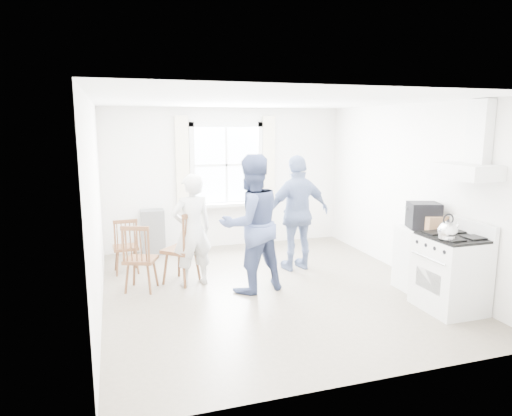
{
  "coord_description": "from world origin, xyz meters",
  "views": [
    {
      "loc": [
        -2.03,
        -5.79,
        2.3
      ],
      "look_at": [
        -0.14,
        0.2,
        1.14
      ],
      "focal_mm": 32.0,
      "sensor_mm": 36.0,
      "label": 1
    }
  ],
  "objects_px": {
    "low_cabinet": "(419,259)",
    "stereo_stack": "(424,215)",
    "windsor_chair_a": "(126,240)",
    "windsor_chair_c": "(187,240)",
    "windsor_chair_b": "(138,251)",
    "person_left": "(192,230)",
    "gas_stove": "(451,272)",
    "person_right": "(298,213)",
    "person_mid": "(251,224)"
  },
  "relations": [
    {
      "from": "low_cabinet",
      "to": "stereo_stack",
      "type": "height_order",
      "value": "stereo_stack"
    },
    {
      "from": "windsor_chair_a",
      "to": "windsor_chair_c",
      "type": "bearing_deg",
      "value": -39.85
    },
    {
      "from": "low_cabinet",
      "to": "windsor_chair_c",
      "type": "xyz_separation_m",
      "value": [
        -3.04,
        1.24,
        0.21
      ]
    },
    {
      "from": "windsor_chair_b",
      "to": "person_left",
      "type": "relative_size",
      "value": 0.6
    },
    {
      "from": "gas_stove",
      "to": "windsor_chair_b",
      "type": "height_order",
      "value": "gas_stove"
    },
    {
      "from": "windsor_chair_c",
      "to": "person_right",
      "type": "height_order",
      "value": "person_right"
    },
    {
      "from": "gas_stove",
      "to": "person_right",
      "type": "distance_m",
      "value": 2.44
    },
    {
      "from": "low_cabinet",
      "to": "person_mid",
      "type": "height_order",
      "value": "person_mid"
    },
    {
      "from": "gas_stove",
      "to": "windsor_chair_b",
      "type": "distance_m",
      "value": 4.08
    },
    {
      "from": "low_cabinet",
      "to": "windsor_chair_a",
      "type": "xyz_separation_m",
      "value": [
        -3.88,
        1.94,
        0.09
      ]
    },
    {
      "from": "person_right",
      "to": "low_cabinet",
      "type": "bearing_deg",
      "value": 126.16
    },
    {
      "from": "windsor_chair_a",
      "to": "person_left",
      "type": "relative_size",
      "value": 0.55
    },
    {
      "from": "windsor_chair_a",
      "to": "windsor_chair_c",
      "type": "distance_m",
      "value": 1.1
    },
    {
      "from": "windsor_chair_a",
      "to": "person_mid",
      "type": "xyz_separation_m",
      "value": [
        1.63,
        -1.25,
        0.41
      ]
    },
    {
      "from": "person_left",
      "to": "person_right",
      "type": "distance_m",
      "value": 1.74
    },
    {
      "from": "low_cabinet",
      "to": "person_mid",
      "type": "xyz_separation_m",
      "value": [
        -2.24,
        0.69,
        0.5
      ]
    },
    {
      "from": "stereo_stack",
      "to": "person_mid",
      "type": "relative_size",
      "value": 0.26
    },
    {
      "from": "windsor_chair_b",
      "to": "stereo_stack",
      "type": "bearing_deg",
      "value": -16.66
    },
    {
      "from": "stereo_stack",
      "to": "person_right",
      "type": "height_order",
      "value": "person_right"
    },
    {
      "from": "person_right",
      "to": "windsor_chair_c",
      "type": "bearing_deg",
      "value": -1.15
    },
    {
      "from": "stereo_stack",
      "to": "person_mid",
      "type": "height_order",
      "value": "person_mid"
    },
    {
      "from": "gas_stove",
      "to": "person_left",
      "type": "xyz_separation_m",
      "value": [
        -2.91,
        1.86,
        0.33
      ]
    },
    {
      "from": "person_left",
      "to": "person_right",
      "type": "relative_size",
      "value": 0.89
    },
    {
      "from": "low_cabinet",
      "to": "person_left",
      "type": "distance_m",
      "value": 3.21
    },
    {
      "from": "windsor_chair_c",
      "to": "person_mid",
      "type": "xyz_separation_m",
      "value": [
        0.79,
        -0.55,
        0.29
      ]
    },
    {
      "from": "windsor_chair_a",
      "to": "person_mid",
      "type": "bearing_deg",
      "value": -37.37
    },
    {
      "from": "person_left",
      "to": "windsor_chair_a",
      "type": "bearing_deg",
      "value": -52.62
    },
    {
      "from": "low_cabinet",
      "to": "windsor_chair_b",
      "type": "xyz_separation_m",
      "value": [
        -3.74,
        1.07,
        0.14
      ]
    },
    {
      "from": "windsor_chair_b",
      "to": "windsor_chair_c",
      "type": "xyz_separation_m",
      "value": [
        0.71,
        0.17,
        0.07
      ]
    },
    {
      "from": "person_left",
      "to": "person_right",
      "type": "bearing_deg",
      "value": 175.69
    },
    {
      "from": "windsor_chair_b",
      "to": "person_mid",
      "type": "bearing_deg",
      "value": -14.23
    },
    {
      "from": "stereo_stack",
      "to": "windsor_chair_c",
      "type": "height_order",
      "value": "stereo_stack"
    },
    {
      "from": "low_cabinet",
      "to": "person_right",
      "type": "xyz_separation_m",
      "value": [
        -1.25,
        1.39,
        0.46
      ]
    },
    {
      "from": "gas_stove",
      "to": "person_mid",
      "type": "relative_size",
      "value": 0.59
    },
    {
      "from": "gas_stove",
      "to": "windsor_chair_b",
      "type": "xyz_separation_m",
      "value": [
        -3.67,
        1.77,
        0.1
      ]
    },
    {
      "from": "windsor_chair_c",
      "to": "stereo_stack",
      "type": "bearing_deg",
      "value": -22.98
    },
    {
      "from": "windsor_chair_a",
      "to": "windsor_chair_c",
      "type": "relative_size",
      "value": 0.82
    },
    {
      "from": "low_cabinet",
      "to": "gas_stove",
      "type": "bearing_deg",
      "value": -95.68
    },
    {
      "from": "person_left",
      "to": "gas_stove",
      "type": "bearing_deg",
      "value": 135.61
    },
    {
      "from": "stereo_stack",
      "to": "windsor_chair_a",
      "type": "bearing_deg",
      "value": 152.83
    },
    {
      "from": "windsor_chair_b",
      "to": "person_mid",
      "type": "xyz_separation_m",
      "value": [
        1.5,
        -0.38,
        0.36
      ]
    },
    {
      "from": "windsor_chair_b",
      "to": "person_right",
      "type": "distance_m",
      "value": 2.53
    },
    {
      "from": "stereo_stack",
      "to": "windsor_chair_a",
      "type": "distance_m",
      "value": 4.38
    },
    {
      "from": "stereo_stack",
      "to": "windsor_chair_c",
      "type": "xyz_separation_m",
      "value": [
        -3.02,
        1.28,
        -0.42
      ]
    },
    {
      "from": "windsor_chair_c",
      "to": "person_right",
      "type": "relative_size",
      "value": 0.59
    },
    {
      "from": "person_right",
      "to": "windsor_chair_a",
      "type": "bearing_deg",
      "value": -17.83
    },
    {
      "from": "person_mid",
      "to": "person_right",
      "type": "relative_size",
      "value": 1.04
    },
    {
      "from": "windsor_chair_c",
      "to": "gas_stove",
      "type": "bearing_deg",
      "value": -33.14
    },
    {
      "from": "windsor_chair_a",
      "to": "person_right",
      "type": "xyz_separation_m",
      "value": [
        2.62,
        -0.55,
        0.37
      ]
    },
    {
      "from": "stereo_stack",
      "to": "person_left",
      "type": "height_order",
      "value": "person_left"
    }
  ]
}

